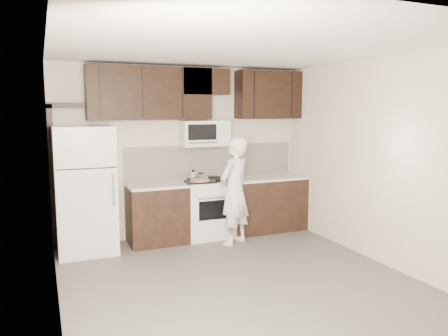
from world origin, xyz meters
TOP-DOWN VIEW (x-y plane):
  - floor at (0.00, 0.00)m, footprint 4.50×4.50m
  - back_wall at (0.00, 2.25)m, footprint 4.00×0.00m
  - ceiling at (0.00, 0.00)m, footprint 4.50×4.50m
  - counter_run at (0.60, 1.94)m, footprint 2.95×0.64m
  - stove at (0.30, 1.94)m, footprint 0.76×0.66m
  - backsplash at (0.50, 2.24)m, footprint 2.90×0.02m
  - upper_cabinets at (0.21, 2.08)m, footprint 3.48×0.35m
  - microwave at (0.30, 2.06)m, footprint 0.76×0.42m
  - refrigerator at (-1.55, 1.89)m, footprint 0.80×0.76m
  - door_trim at (-1.92, 2.21)m, footprint 0.50×0.08m
  - saucepan at (0.12, 2.09)m, footprint 0.29×0.19m
  - baking_tray at (0.14, 1.82)m, footprint 0.47×0.37m
  - pizza at (0.14, 1.82)m, footprint 0.32×0.32m
  - person at (0.55, 1.44)m, footprint 0.71×0.64m

SIDE VIEW (x-z plane):
  - floor at x=0.00m, z-range 0.00..0.00m
  - counter_run at x=0.60m, z-range 0.00..0.91m
  - stove at x=0.30m, z-range -0.01..0.93m
  - person at x=0.55m, z-range 0.00..1.63m
  - refrigerator at x=-1.55m, z-range 0.00..1.80m
  - baking_tray at x=0.14m, z-range 0.91..0.93m
  - pizza at x=0.14m, z-range 0.93..0.95m
  - saucepan at x=0.12m, z-range 0.89..1.06m
  - backsplash at x=0.50m, z-range 0.91..1.45m
  - door_trim at x=-1.92m, z-range 0.19..2.31m
  - back_wall at x=0.00m, z-range -0.65..3.35m
  - microwave at x=0.30m, z-range 1.45..1.85m
  - upper_cabinets at x=0.21m, z-range 1.89..2.67m
  - ceiling at x=0.00m, z-range 2.70..2.70m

